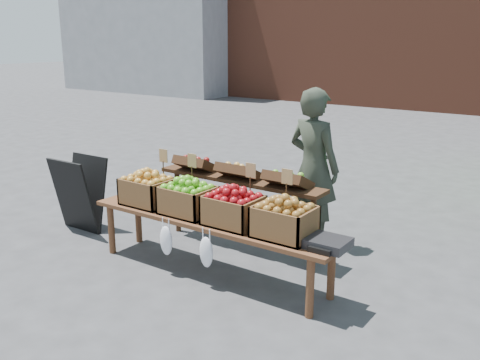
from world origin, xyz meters
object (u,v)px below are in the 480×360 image
Objects in this scene: vendor at (314,167)px; back_table at (239,203)px; crate_russet_pears at (188,200)px; crate_golden_apples at (148,191)px; chalkboard_sign at (80,194)px; display_bench at (211,247)px; crate_red_apples at (233,210)px; weighing_scale at (328,243)px; crate_green_apples at (284,222)px.

back_table is (-0.58, -0.60, -0.36)m from vendor.
back_table reaches higher than crate_russet_pears.
chalkboard_sign is at bearing 176.01° from crate_golden_apples.
vendor is 2.79m from chalkboard_sign.
chalkboard_sign is 0.34× the size of display_bench.
display_bench is at bearing 180.00° from crate_red_apples.
crate_golden_apples is 2.08m from weighing_scale.
back_table is 4.20× the size of crate_russet_pears.
weighing_scale is (0.83, -1.32, -0.27)m from vendor.
vendor reaches higher than crate_golden_apples.
crate_russet_pears is at bearing 180.00° from crate_green_apples.
back_table is 4.20× the size of crate_green_apples.
vendor is at bearing 122.33° from weighing_scale.
back_table is at bearing 17.54° from chalkboard_sign.
crate_golden_apples is (-0.82, 0.00, 0.42)m from display_bench.
crate_russet_pears is (-0.27, 0.00, 0.42)m from display_bench.
crate_red_apples and crate_green_apples have the same top height.
chalkboard_sign is at bearing 177.89° from crate_red_apples.
crate_russet_pears is (-0.11, -0.72, 0.19)m from back_table.
crate_golden_apples is at bearing -5.00° from chalkboard_sign.
crate_red_apples is (-0.14, -1.32, -0.17)m from vendor.
crate_russet_pears reaches higher than weighing_scale.
chalkboard_sign is 1.81× the size of crate_russet_pears.
vendor reaches higher than crate_red_apples.
chalkboard_sign is at bearing -161.44° from back_table.
vendor is 5.17× the size of weighing_scale.
crate_russet_pears is at bearing -3.77° from chalkboard_sign.
vendor is at bearing 62.34° from crate_russet_pears.
crate_golden_apples is (-1.24, -1.32, -0.17)m from vendor.
crate_russet_pears is 0.55m from crate_red_apples.
display_bench is at bearing -3.40° from chalkboard_sign.
back_table is at bearing 153.01° from weighing_scale.
chalkboard_sign reaches higher than display_bench.
crate_red_apples is at bearing 0.00° from display_bench.
crate_russet_pears is at bearing 0.00° from crate_golden_apples.
display_bench is at bearing 0.00° from crate_russet_pears.
crate_russet_pears is (1.78, -0.09, 0.26)m from chalkboard_sign.
crate_russet_pears is 1.00× the size of crate_green_apples.
crate_russet_pears is 1.00× the size of crate_red_apples.
chalkboard_sign is at bearing 177.61° from display_bench.
vendor is 0.91m from back_table.
back_table reaches higher than display_bench.
crate_red_apples is at bearing -3.12° from chalkboard_sign.
crate_red_apples is 1.47× the size of weighing_scale.
crate_golden_apples is 1.47× the size of weighing_scale.
crate_green_apples is (1.65, 0.00, 0.00)m from crate_golden_apples.
crate_green_apples is (0.41, -1.32, -0.17)m from vendor.
vendor is 0.65× the size of display_bench.
weighing_scale is (0.97, 0.00, -0.10)m from crate_red_apples.
crate_russet_pears reaches higher than display_bench.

